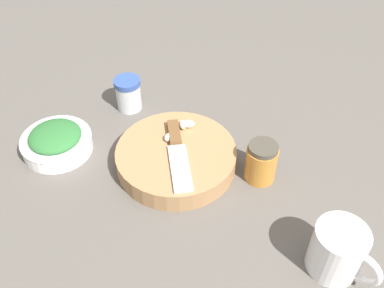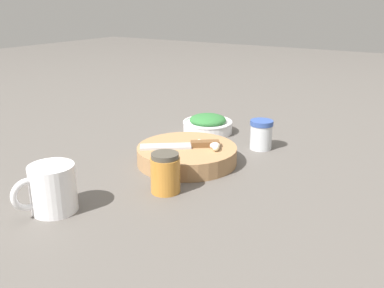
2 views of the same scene
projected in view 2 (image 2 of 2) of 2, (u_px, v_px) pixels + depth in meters
The scene contains 8 objects.
ground_plane at pixel (186, 171), 0.95m from camera, with size 5.00×5.00×0.00m, color #56514C.
cutting_board at pixel (187, 155), 0.99m from camera, with size 0.23×0.23×0.04m.
chef_knife at pixel (185, 145), 0.98m from camera, with size 0.13×0.16×0.01m.
garlic_cloves at pixel (211, 145), 0.97m from camera, with size 0.04×0.08×0.02m.
herb_bowl at pixel (208, 124), 1.21m from camera, with size 0.14×0.14×0.05m.
spice_jar at pixel (261, 134), 1.08m from camera, with size 0.06×0.06×0.07m.
coffee_mug at pixel (52, 189), 0.76m from camera, with size 0.11×0.08×0.09m.
honey_jar at pixel (165, 173), 0.84m from camera, with size 0.06×0.06×0.08m.
Camera 2 is at (0.73, 0.48, 0.37)m, focal length 40.00 mm.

